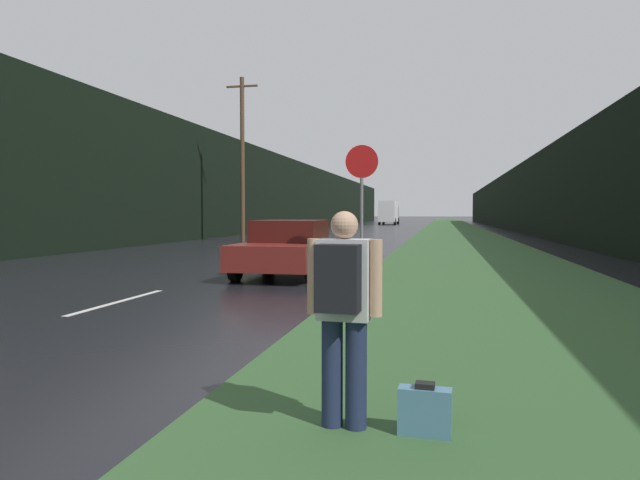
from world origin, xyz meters
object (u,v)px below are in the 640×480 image
at_px(hitchhiker_with_backpack, 343,305).
at_px(suitcase, 425,412).
at_px(car_passing_near, 288,248).
at_px(delivery_truck, 389,212).
at_px(stop_sign, 362,200).

distance_m(hitchhiker_with_backpack, suitcase, 0.94).
bearing_deg(hitchhiker_with_backpack, car_passing_near, 110.65).
height_order(car_passing_near, delivery_truck, delivery_truck).
bearing_deg(car_passing_near, stop_sign, 139.74).
xyz_separation_m(hitchhiker_with_backpack, suitcase, (0.58, 0.01, -0.74)).
height_order(hitchhiker_with_backpack, suitcase, hitchhiker_with_backpack).
bearing_deg(suitcase, car_passing_near, 113.70).
bearing_deg(stop_sign, delivery_truck, 94.78).
bearing_deg(stop_sign, car_passing_near, 139.74).
bearing_deg(hitchhiker_with_backpack, delivery_truck, 98.16).
distance_m(suitcase, car_passing_near, 10.53).
relative_size(stop_sign, delivery_truck, 0.35).
distance_m(car_passing_near, delivery_truck, 67.66).
relative_size(car_passing_near, delivery_truck, 0.48).
bearing_deg(delivery_truck, stop_sign, -85.22).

